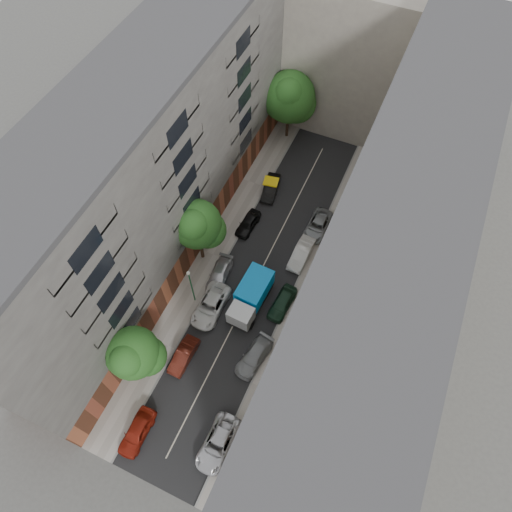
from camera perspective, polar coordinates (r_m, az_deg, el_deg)
The scene contains 24 objects.
ground at distance 48.18m, azimuth 0.46°, elevation -2.14°, with size 120.00×120.00×0.00m, color #4C4C49.
road_surface at distance 48.17m, azimuth 0.46°, elevation -2.13°, with size 8.00×44.00×0.02m, color black.
sidewalk_left at distance 49.47m, azimuth -5.38°, elevation 0.17°, with size 3.00×44.00×0.15m, color gray.
sidewalk_right at distance 47.36m, azimuth 6.59°, elevation -4.43°, with size 3.00×44.00×0.15m, color gray.
building_left at distance 43.69m, azimuth -12.96°, elevation 9.56°, with size 8.00×44.00×20.00m, color #4A4845.
building_right at distance 38.72m, azimuth 15.64°, elevation -0.52°, with size 8.00×44.00×20.00m, color #B8A98F.
building_endcap at distance 60.47m, azimuth 12.31°, elevation 24.11°, with size 18.00×12.00×18.00m, color gray.
tarp_truck at distance 45.12m, azimuth -0.67°, elevation -5.06°, with size 2.72×6.31×2.87m.
car_left_0 at distance 43.11m, azimuth -14.66°, elevation -20.48°, with size 1.75×4.36×1.48m, color maroon.
car_left_1 at distance 44.24m, azimuth -9.05°, elevation -12.19°, with size 1.41×4.04×1.33m, color #4A170E.
car_left_2 at distance 45.82m, azimuth -5.70°, elevation -6.20°, with size 2.46×5.35×1.49m, color silver.
car_left_3 at distance 47.50m, azimuth -4.58°, elevation -2.32°, with size 1.83×4.49×1.30m, color silver.
car_left_4 at distance 50.86m, azimuth -1.00°, elevation 4.11°, with size 1.59×3.96×1.35m, color black.
car_left_5 at distance 53.97m, azimuth 1.85°, elevation 8.51°, with size 1.51×4.33×1.43m, color black.
car_right_0 at distance 41.88m, azimuth -4.78°, elevation -22.29°, with size 2.38×5.16×1.43m, color #BABABF.
car_right_1 at distance 43.68m, azimuth -0.23°, elevation -12.47°, with size 1.89×4.64×1.35m, color slate.
car_right_2 at distance 45.83m, azimuth 3.30°, elevation -5.87°, with size 1.71×4.26×1.45m, color black.
car_right_3 at distance 48.78m, azimuth 5.70°, elevation 0.31°, with size 1.59×4.56×1.50m, color silver.
car_right_4 at distance 51.13m, azimuth 7.72°, elevation 3.78°, with size 2.21×4.80×1.33m, color gray.
tree_near at distance 40.39m, azimuth -15.01°, elevation -11.87°, with size 4.91×4.56×7.46m.
tree_mid at distance 44.57m, azimuth -7.34°, elevation 3.70°, with size 5.24×4.96×8.58m.
tree_far at distance 56.89m, azimuth 4.24°, elevation 18.99°, with size 6.25×6.11×9.07m.
lamp_post at distance 43.83m, azimuth -8.15°, elevation -3.38°, with size 0.36×0.36×5.67m.
pedestrian at distance 51.01m, azimuth 9.69°, elevation 3.62°, with size 0.55×0.36×1.50m, color black.
Camera 1 is at (9.30, -21.86, 41.92)m, focal length 32.00 mm.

